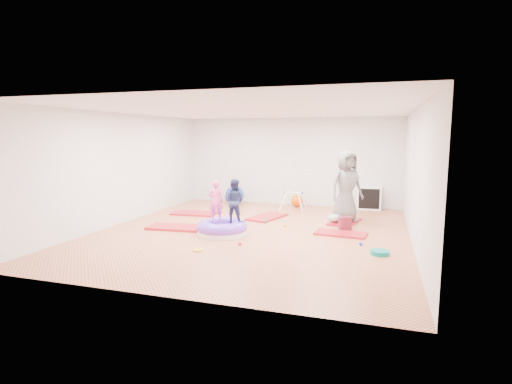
% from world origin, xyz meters
% --- Properties ---
extents(room, '(7.01, 8.01, 2.81)m').
position_xyz_m(room, '(0.00, 0.00, 1.40)').
color(room, '#D47E54').
rests_on(room, ground).
extents(gym_mat_front_left, '(1.38, 0.78, 0.06)m').
position_xyz_m(gym_mat_front_left, '(-1.88, -0.23, 0.03)').
color(gym_mat_front_left, '#BB1436').
rests_on(gym_mat_front_left, ground).
extents(gym_mat_mid_left, '(1.29, 0.71, 0.05)m').
position_xyz_m(gym_mat_mid_left, '(-2.24, 1.50, 0.03)').
color(gym_mat_mid_left, '#BB1436').
rests_on(gym_mat_mid_left, ground).
extents(gym_mat_center_back, '(0.96, 1.39, 0.05)m').
position_xyz_m(gym_mat_center_back, '(-0.10, 1.63, 0.03)').
color(gym_mat_center_back, '#BB1436').
rests_on(gym_mat_center_back, ground).
extents(gym_mat_right, '(1.19, 0.69, 0.05)m').
position_xyz_m(gym_mat_right, '(2.01, 0.33, 0.02)').
color(gym_mat_right, '#BB1436').
rests_on(gym_mat_right, ground).
extents(gym_mat_rear_right, '(0.84, 1.26, 0.05)m').
position_xyz_m(gym_mat_rear_right, '(1.98, 1.66, 0.02)').
color(gym_mat_rear_right, '#BB1436').
rests_on(gym_mat_rear_right, ground).
extents(inflatable_cushion, '(1.15, 1.15, 0.36)m').
position_xyz_m(inflatable_cushion, '(-0.57, -0.46, 0.14)').
color(inflatable_cushion, white).
rests_on(inflatable_cushion, ground).
extents(child_pink, '(0.41, 0.34, 0.95)m').
position_xyz_m(child_pink, '(-0.76, -0.37, 0.81)').
color(child_pink, '#F34F9B').
rests_on(child_pink, inflatable_cushion).
extents(child_navy, '(0.49, 0.38, 0.99)m').
position_xyz_m(child_navy, '(-0.30, -0.39, 0.83)').
color(child_navy, navy).
rests_on(child_navy, inflatable_cushion).
extents(adult_caregiver, '(1.05, 0.99, 1.81)m').
position_xyz_m(adult_caregiver, '(2.00, 1.66, 0.95)').
color(adult_caregiver, '#5C5C5C').
rests_on(adult_caregiver, gym_mat_rear_right).
extents(infant, '(0.35, 0.36, 0.21)m').
position_xyz_m(infant, '(1.74, 1.42, 0.15)').
color(infant, '#8DAFD2').
rests_on(infant, gym_mat_rear_right).
extents(ball_pit_balls, '(3.87, 3.45, 0.08)m').
position_xyz_m(ball_pit_balls, '(0.58, 0.40, 0.04)').
color(ball_pit_balls, '#217F31').
rests_on(ball_pit_balls, ground).
extents(exercise_ball_blue, '(0.62, 0.62, 0.62)m').
position_xyz_m(exercise_ball_blue, '(-1.71, 3.40, 0.31)').
color(exercise_ball_blue, '#1532A0').
rests_on(exercise_ball_blue, ground).
extents(exercise_ball_orange, '(0.38, 0.38, 0.38)m').
position_xyz_m(exercise_ball_orange, '(0.33, 3.60, 0.19)').
color(exercise_ball_orange, '#EC5A00').
rests_on(exercise_ball_orange, ground).
extents(infant_play_gym, '(0.72, 0.69, 0.55)m').
position_xyz_m(infant_play_gym, '(0.33, 2.99, 0.37)').
color(infant_play_gym, white).
rests_on(infant_play_gym, ground).
extents(cube_shelf, '(0.71, 0.35, 0.71)m').
position_xyz_m(cube_shelf, '(2.52, 3.79, 0.35)').
color(cube_shelf, white).
rests_on(cube_shelf, ground).
extents(balance_disc, '(0.36, 0.36, 0.08)m').
position_xyz_m(balance_disc, '(2.86, -1.00, 0.04)').
color(balance_disc, '#067572').
rests_on(balance_disc, ground).
extents(backpack, '(0.33, 0.27, 0.33)m').
position_xyz_m(backpack, '(2.06, 0.79, 0.16)').
color(backpack, '#BB1B34').
rests_on(backpack, ground).
extents(yellow_toy, '(0.22, 0.22, 0.03)m').
position_xyz_m(yellow_toy, '(-0.52, -1.81, 0.02)').
color(yellow_toy, yellow).
rests_on(yellow_toy, ground).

